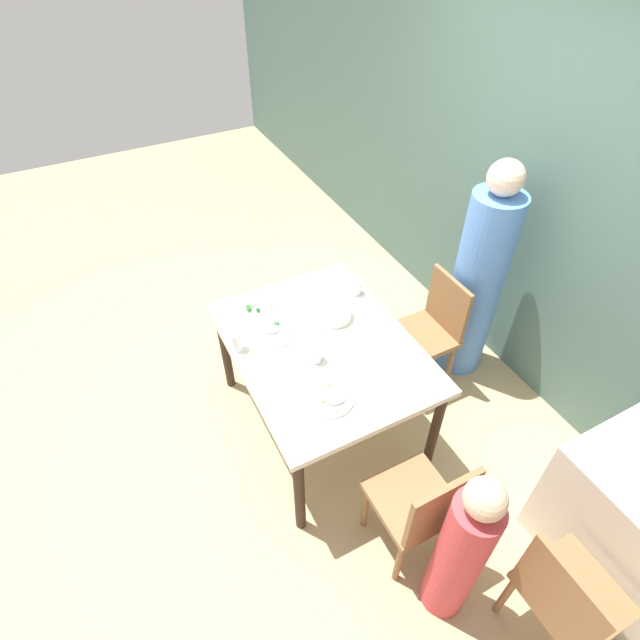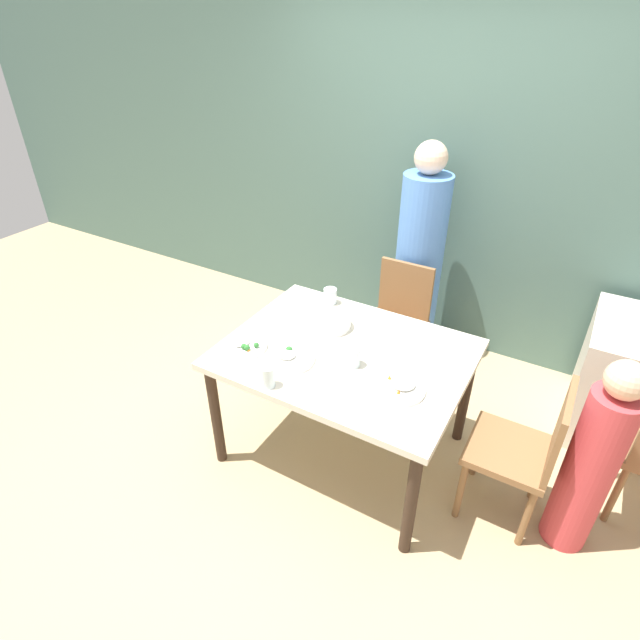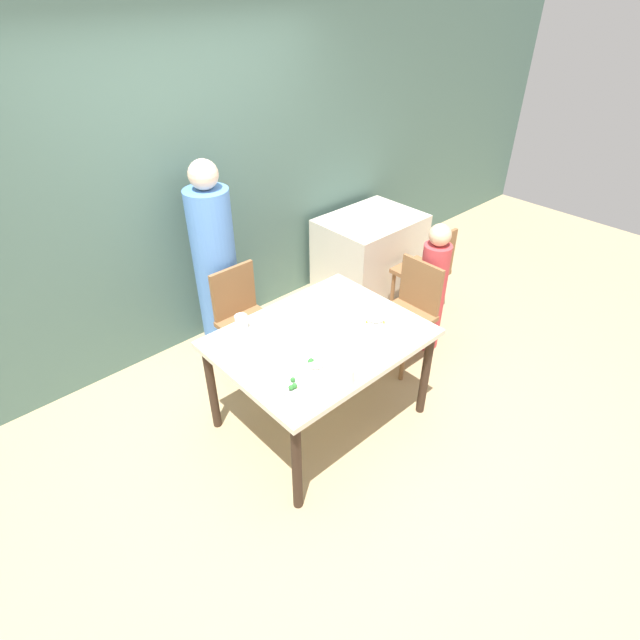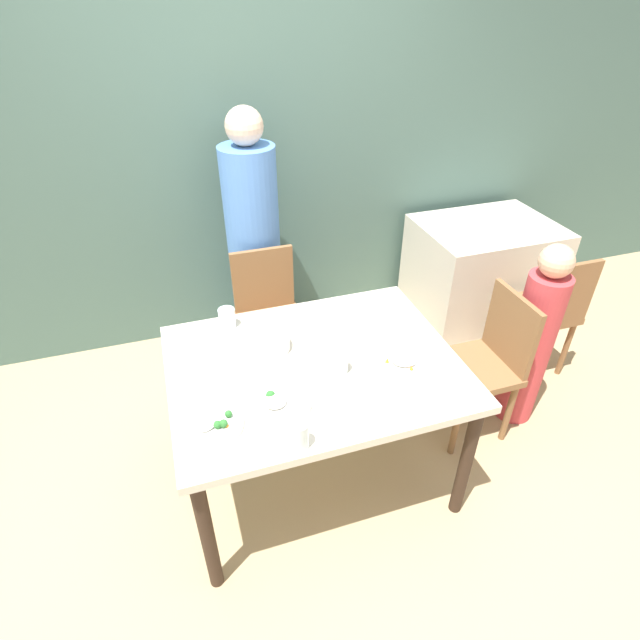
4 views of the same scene
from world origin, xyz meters
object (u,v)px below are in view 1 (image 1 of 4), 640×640
(person_child, at_px, (460,553))
(bowl_curry, at_px, (334,313))
(person_adult, at_px, (477,283))
(glass_water_tall, at_px, (316,353))
(plate_rice_adult, at_px, (331,397))
(chair_adult_spot, at_px, (429,329))
(chair_child_spot, at_px, (421,506))

(person_child, xyz_separation_m, bowl_curry, (-1.46, 0.13, 0.25))
(person_adult, xyz_separation_m, glass_water_tall, (0.12, -1.27, 0.04))
(person_adult, height_order, plate_rice_adult, person_adult)
(plate_rice_adult, bearing_deg, bowl_curry, 150.18)
(glass_water_tall, bearing_deg, chair_adult_spot, 97.13)
(person_adult, bearing_deg, plate_rice_adult, -73.12)
(person_child, distance_m, plate_rice_adult, 0.94)
(chair_adult_spot, xyz_separation_m, person_child, (1.30, -0.80, 0.06))
(plate_rice_adult, bearing_deg, person_child, 11.85)
(chair_child_spot, bearing_deg, person_child, 90.00)
(chair_child_spot, xyz_separation_m, person_child, (0.29, -0.00, 0.06))
(person_child, bearing_deg, chair_child_spot, 180.00)
(bowl_curry, bearing_deg, glass_water_tall, -44.18)
(chair_adult_spot, relative_size, person_child, 0.77)
(chair_child_spot, xyz_separation_m, person_adult, (-1.02, 1.14, 0.28))
(bowl_curry, bearing_deg, chair_child_spot, -6.40)
(bowl_curry, distance_m, glass_water_tall, 0.38)
(chair_adult_spot, relative_size, chair_child_spot, 1.00)
(bowl_curry, bearing_deg, chair_adult_spot, 77.01)
(person_child, height_order, bowl_curry, person_child)
(chair_adult_spot, relative_size, plate_rice_adult, 3.25)
(chair_child_spot, relative_size, bowl_curry, 3.86)
(person_adult, bearing_deg, chair_adult_spot, -90.00)
(person_child, bearing_deg, person_adult, 138.77)
(chair_adult_spot, xyz_separation_m, chair_child_spot, (1.02, -0.80, 0.00))
(chair_child_spot, height_order, bowl_curry, chair_child_spot)
(chair_adult_spot, relative_size, person_adult, 0.53)
(chair_child_spot, bearing_deg, glass_water_tall, -81.67)
(chair_adult_spot, height_order, bowl_curry, chair_adult_spot)
(person_adult, bearing_deg, bowl_curry, -98.68)
(chair_adult_spot, xyz_separation_m, bowl_curry, (-0.15, -0.67, 0.30))
(chair_child_spot, distance_m, person_child, 0.29)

